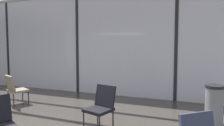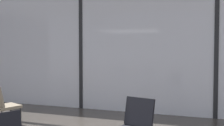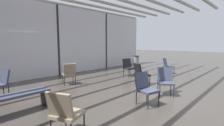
# 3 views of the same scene
# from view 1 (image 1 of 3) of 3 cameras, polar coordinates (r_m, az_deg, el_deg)

# --- Properties ---
(glass_curtain_wall) EXTENTS (14.00, 0.08, 3.58)m
(glass_curtain_wall) POSITION_cam_1_polar(r_m,az_deg,el_deg) (7.61, -9.65, 5.30)
(glass_curtain_wall) COLOR silver
(glass_curtain_wall) RESTS_ON ground
(window_mullion_0) EXTENTS (0.10, 0.12, 3.58)m
(window_mullion_0) POSITION_cam_1_polar(r_m,az_deg,el_deg) (9.89, -27.29, 4.62)
(window_mullion_0) COLOR black
(window_mullion_0) RESTS_ON ground
(window_mullion_1) EXTENTS (0.10, 0.12, 3.58)m
(window_mullion_1) POSITION_cam_1_polar(r_m,az_deg,el_deg) (7.61, -9.65, 5.30)
(window_mullion_1) COLOR black
(window_mullion_1) RESTS_ON ground
(window_mullion_2) EXTENTS (0.10, 0.12, 3.58)m
(window_mullion_2) POSITION_cam_1_polar(r_m,az_deg,el_deg) (6.52, 17.77, 5.35)
(window_mullion_2) COLOR black
(window_mullion_2) RESTS_ON ground
(parked_airplane) EXTENTS (11.02, 4.39, 4.39)m
(parked_airplane) POSITION_cam_1_polar(r_m,az_deg,el_deg) (12.24, -4.87, 6.78)
(parked_airplane) COLOR #B2BCD6
(parked_airplane) RESTS_ON ground
(lounge_chair_6) EXTENTS (0.64, 0.67, 0.87)m
(lounge_chair_6) POSITION_cam_1_polar(r_m,az_deg,el_deg) (6.52, -25.87, -6.34)
(lounge_chair_6) COLOR #7F705B
(lounge_chair_6) RESTS_ON ground
(lounge_chair_7) EXTENTS (0.60, 0.64, 0.87)m
(lounge_chair_7) POSITION_cam_1_polar(r_m,az_deg,el_deg) (4.20, -3.05, -11.63)
(lounge_chair_7) COLOR black
(lounge_chair_7) RESTS_ON ground
(trash_bin) EXTENTS (0.38, 0.38, 0.86)m
(trash_bin) POSITION_cam_1_polar(r_m,az_deg,el_deg) (4.86, 26.97, -10.61)
(trash_bin) COLOR slate
(trash_bin) RESTS_ON ground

